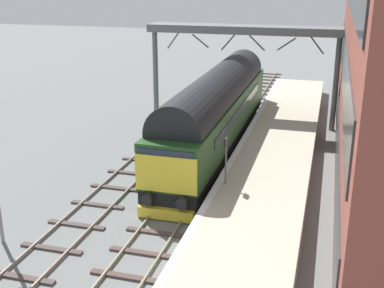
% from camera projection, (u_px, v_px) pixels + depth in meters
% --- Properties ---
extents(ground_plane, '(140.00, 140.00, 0.00)m').
position_uv_depth(ground_plane, '(194.00, 181.00, 24.76)').
color(ground_plane, slate).
rests_on(ground_plane, ground).
extents(track_main, '(2.50, 60.00, 0.15)m').
position_uv_depth(track_main, '(194.00, 180.00, 24.74)').
color(track_main, gray).
rests_on(track_main, ground).
extents(track_adjacent_west, '(2.50, 60.00, 0.15)m').
position_uv_depth(track_adjacent_west, '(131.00, 173.00, 25.60)').
color(track_adjacent_west, gray).
rests_on(track_adjacent_west, ground).
extents(station_platform, '(4.00, 44.00, 1.01)m').
position_uv_depth(station_platform, '(266.00, 179.00, 23.68)').
color(station_platform, '#BBB39C').
rests_on(station_platform, ground).
extents(diesel_locomotive, '(2.74, 18.95, 4.68)m').
position_uv_depth(diesel_locomotive, '(217.00, 108.00, 28.54)').
color(diesel_locomotive, black).
rests_on(diesel_locomotive, ground).
extents(platform_number_sign, '(0.10, 0.44, 2.11)m').
position_uv_depth(platform_number_sign, '(226.00, 154.00, 21.48)').
color(platform_number_sign, slate).
rests_on(platform_number_sign, station_platform).
extents(overhead_footbridge, '(12.67, 2.00, 6.62)m').
position_uv_depth(overhead_footbridge, '(243.00, 35.00, 32.53)').
color(overhead_footbridge, slate).
rests_on(overhead_footbridge, ground).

